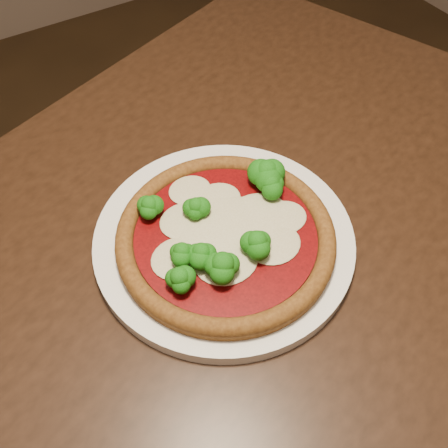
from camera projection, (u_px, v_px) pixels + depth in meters
floor at (209, 432)px, 1.23m from camera, size 4.00×4.00×0.00m
dining_table at (214, 327)px, 0.68m from camera, size 1.56×1.29×0.75m
plate at (224, 239)px, 0.65m from camera, size 0.34×0.34×0.02m
pizza at (226, 234)px, 0.62m from camera, size 0.28×0.28×0.06m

